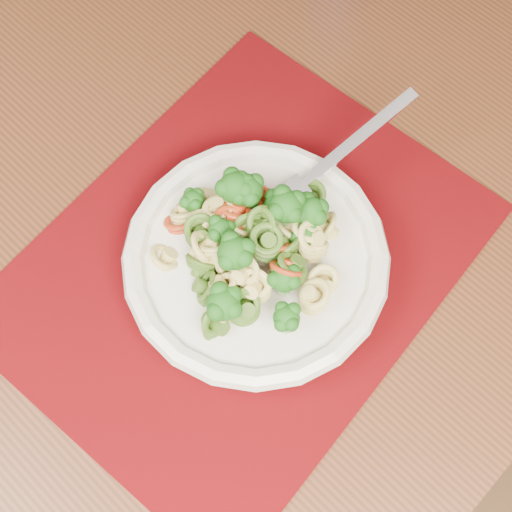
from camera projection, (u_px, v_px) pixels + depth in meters
dining_table at (159, 235)px, 0.79m from camera, size 1.38×1.02×0.73m
placemat at (240, 264)px, 0.65m from camera, size 0.49×0.42×0.00m
pasta_bowl at (256, 261)px, 0.62m from camera, size 0.23×0.23×0.04m
pasta_broccoli_heap at (256, 253)px, 0.60m from camera, size 0.20×0.20×0.06m
fork at (293, 192)px, 0.63m from camera, size 0.18×0.03×0.08m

